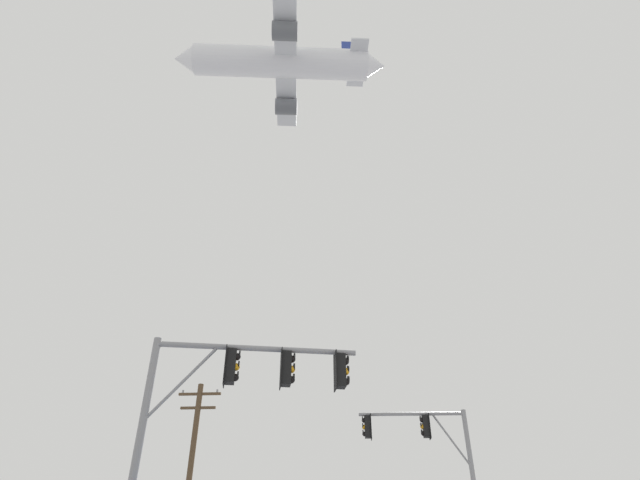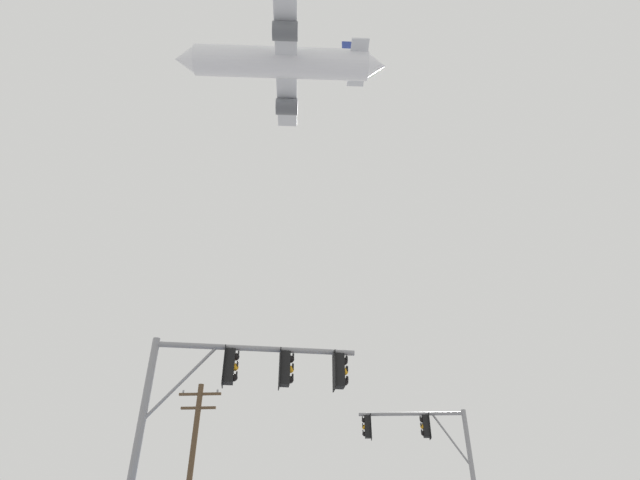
% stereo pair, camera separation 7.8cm
% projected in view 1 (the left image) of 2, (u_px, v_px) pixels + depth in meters
% --- Properties ---
extents(signal_pole_near, '(5.36, 1.23, 6.05)m').
position_uv_depth(signal_pole_near, '(234.00, 394.00, 12.93)').
color(signal_pole_near, gray).
rests_on(signal_pole_near, ground).
extents(signal_pole_far, '(4.65, 0.51, 6.54)m').
position_uv_depth(signal_pole_far, '(433.00, 452.00, 21.07)').
color(signal_pole_far, gray).
rests_on(signal_pole_far, ground).
extents(utility_pole, '(2.20, 0.28, 8.75)m').
position_uv_depth(utility_pole, '(190.00, 469.00, 24.10)').
color(utility_pole, brown).
rests_on(utility_pole, ground).
extents(airplane, '(25.05, 19.36, 6.82)m').
position_uv_depth(airplane, '(281.00, 63.00, 59.48)').
color(airplane, white).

